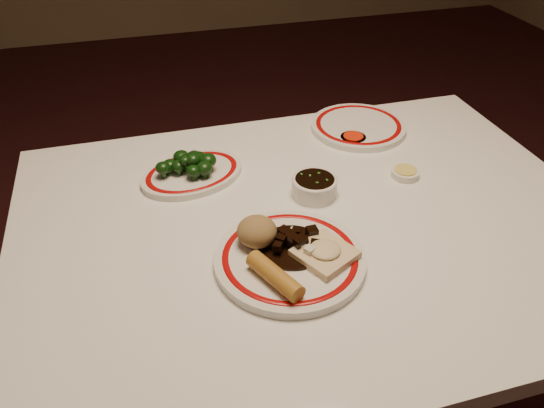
{
  "coord_description": "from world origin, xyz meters",
  "views": [
    {
      "loc": [
        -0.31,
        -0.8,
        1.41
      ],
      "look_at": [
        -0.08,
        0.01,
        0.8
      ],
      "focal_mm": 35.0,
      "sensor_mm": 36.0,
      "label": 1
    }
  ],
  "objects_px": {
    "spring_roll": "(275,276)",
    "stirfry_heap": "(292,243)",
    "dining_table": "(311,253)",
    "fried_wonton": "(325,253)",
    "soy_bowl": "(314,187)",
    "rice_mound": "(257,231)",
    "main_plate": "(290,259)",
    "broccoli_pile": "(190,162)",
    "broccoli_plate": "(192,174)"
  },
  "relations": [
    {
      "from": "rice_mound",
      "to": "broccoli_plate",
      "type": "relative_size",
      "value": 0.27
    },
    {
      "from": "rice_mound",
      "to": "spring_roll",
      "type": "xyz_separation_m",
      "value": [
        0.0,
        -0.11,
        -0.01
      ]
    },
    {
      "from": "dining_table",
      "to": "rice_mound",
      "type": "relative_size",
      "value": 15.95
    },
    {
      "from": "rice_mound",
      "to": "broccoli_pile",
      "type": "height_order",
      "value": "rice_mound"
    },
    {
      "from": "rice_mound",
      "to": "spring_roll",
      "type": "height_order",
      "value": "rice_mound"
    },
    {
      "from": "fried_wonton",
      "to": "broccoli_pile",
      "type": "xyz_separation_m",
      "value": [
        -0.19,
        0.36,
        0.01
      ]
    },
    {
      "from": "dining_table",
      "to": "spring_roll",
      "type": "relative_size",
      "value": 10.08
    },
    {
      "from": "rice_mound",
      "to": "soy_bowl",
      "type": "bearing_deg",
      "value": 40.81
    },
    {
      "from": "spring_roll",
      "to": "stirfry_heap",
      "type": "bearing_deg",
      "value": 30.29
    },
    {
      "from": "rice_mound",
      "to": "soy_bowl",
      "type": "relative_size",
      "value": 0.78
    },
    {
      "from": "spring_roll",
      "to": "soy_bowl",
      "type": "bearing_deg",
      "value": 32.97
    },
    {
      "from": "spring_roll",
      "to": "stirfry_heap",
      "type": "height_order",
      "value": "spring_roll"
    },
    {
      "from": "spring_roll",
      "to": "broccoli_pile",
      "type": "height_order",
      "value": "broccoli_pile"
    },
    {
      "from": "spring_roll",
      "to": "stirfry_heap",
      "type": "xyz_separation_m",
      "value": [
        0.06,
        0.08,
        -0.01
      ]
    },
    {
      "from": "fried_wonton",
      "to": "rice_mound",
      "type": "bearing_deg",
      "value": 146.15
    },
    {
      "from": "rice_mound",
      "to": "spring_roll",
      "type": "distance_m",
      "value": 0.11
    },
    {
      "from": "spring_roll",
      "to": "soy_bowl",
      "type": "xyz_separation_m",
      "value": [
        0.16,
        0.25,
        -0.01
      ]
    },
    {
      "from": "main_plate",
      "to": "broccoli_plate",
      "type": "bearing_deg",
      "value": 110.86
    },
    {
      "from": "rice_mound",
      "to": "spring_roll",
      "type": "bearing_deg",
      "value": -88.52
    },
    {
      "from": "stirfry_heap",
      "to": "spring_roll",
      "type": "bearing_deg",
      "value": -125.25
    },
    {
      "from": "rice_mound",
      "to": "broccoli_plate",
      "type": "bearing_deg",
      "value": 105.61
    },
    {
      "from": "dining_table",
      "to": "broccoli_plate",
      "type": "xyz_separation_m",
      "value": [
        -0.21,
        0.22,
        0.1
      ]
    },
    {
      "from": "dining_table",
      "to": "fried_wonton",
      "type": "xyz_separation_m",
      "value": [
        -0.03,
        -0.13,
        0.12
      ]
    },
    {
      "from": "spring_roll",
      "to": "broccoli_pile",
      "type": "xyz_separation_m",
      "value": [
        -0.08,
        0.39,
        0.01
      ]
    },
    {
      "from": "spring_roll",
      "to": "fried_wonton",
      "type": "xyz_separation_m",
      "value": [
        0.11,
        0.04,
        -0.01
      ]
    },
    {
      "from": "fried_wonton",
      "to": "soy_bowl",
      "type": "xyz_separation_m",
      "value": [
        0.06,
        0.21,
        -0.01
      ]
    },
    {
      "from": "main_plate",
      "to": "fried_wonton",
      "type": "height_order",
      "value": "fried_wonton"
    },
    {
      "from": "broccoli_pile",
      "to": "fried_wonton",
      "type": "bearing_deg",
      "value": -61.97
    },
    {
      "from": "spring_roll",
      "to": "broccoli_plate",
      "type": "relative_size",
      "value": 0.43
    },
    {
      "from": "dining_table",
      "to": "stirfry_heap",
      "type": "distance_m",
      "value": 0.17
    },
    {
      "from": "rice_mound",
      "to": "main_plate",
      "type": "bearing_deg",
      "value": -46.96
    },
    {
      "from": "main_plate",
      "to": "spring_roll",
      "type": "distance_m",
      "value": 0.08
    },
    {
      "from": "dining_table",
      "to": "broccoli_plate",
      "type": "height_order",
      "value": "broccoli_plate"
    },
    {
      "from": "dining_table",
      "to": "soy_bowl",
      "type": "xyz_separation_m",
      "value": [
        0.03,
        0.08,
        0.11
      ]
    },
    {
      "from": "dining_table",
      "to": "broccoli_pile",
      "type": "relative_size",
      "value": 8.81
    },
    {
      "from": "spring_roll",
      "to": "broccoli_plate",
      "type": "bearing_deg",
      "value": 77.3
    },
    {
      "from": "rice_mound",
      "to": "broccoli_pile",
      "type": "bearing_deg",
      "value": 106.03
    },
    {
      "from": "rice_mound",
      "to": "stirfry_heap",
      "type": "relative_size",
      "value": 0.6
    },
    {
      "from": "stirfry_heap",
      "to": "soy_bowl",
      "type": "bearing_deg",
      "value": 58.72
    },
    {
      "from": "broccoli_plate",
      "to": "main_plate",
      "type": "bearing_deg",
      "value": -69.14
    },
    {
      "from": "broccoli_pile",
      "to": "soy_bowl",
      "type": "bearing_deg",
      "value": -30.03
    },
    {
      "from": "rice_mound",
      "to": "broccoli_plate",
      "type": "xyz_separation_m",
      "value": [
        -0.08,
        0.28,
        -0.04
      ]
    },
    {
      "from": "dining_table",
      "to": "rice_mound",
      "type": "distance_m",
      "value": 0.2
    },
    {
      "from": "stirfry_heap",
      "to": "broccoli_plate",
      "type": "distance_m",
      "value": 0.34
    },
    {
      "from": "broccoli_pile",
      "to": "broccoli_plate",
      "type": "bearing_deg",
      "value": -16.46
    },
    {
      "from": "main_plate",
      "to": "stirfry_heap",
      "type": "xyz_separation_m",
      "value": [
        0.01,
        0.02,
        0.02
      ]
    },
    {
      "from": "spring_roll",
      "to": "main_plate",
      "type": "bearing_deg",
      "value": 27.69
    },
    {
      "from": "spring_roll",
      "to": "stirfry_heap",
      "type": "relative_size",
      "value": 0.95
    },
    {
      "from": "spring_roll",
      "to": "rice_mound",
      "type": "bearing_deg",
      "value": 67.02
    },
    {
      "from": "spring_roll",
      "to": "stirfry_heap",
      "type": "distance_m",
      "value": 0.1
    }
  ]
}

